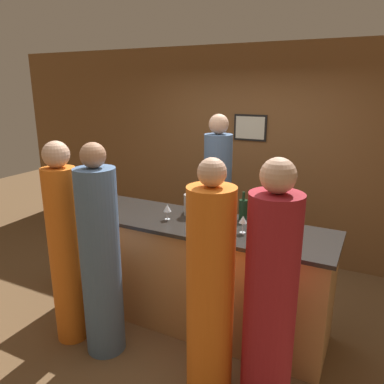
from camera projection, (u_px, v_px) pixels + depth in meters
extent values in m
plane|color=brown|center=(187.00, 317.00, 3.82)|extent=(14.00, 14.00, 0.00)
cube|color=brown|center=(251.00, 154.00, 5.03)|extent=(8.00, 0.06, 2.80)
cube|color=black|center=(250.00, 128.00, 4.90)|extent=(0.44, 0.02, 0.34)
cube|color=silver|center=(250.00, 128.00, 4.89)|extent=(0.39, 0.00, 0.29)
cube|color=#B27F4C|center=(187.00, 272.00, 3.68)|extent=(2.69, 0.68, 1.02)
cube|color=black|center=(187.00, 222.00, 3.53)|extent=(2.75, 0.74, 0.04)
cylinder|color=#4C6B93|center=(217.00, 214.00, 4.20)|extent=(0.31, 0.31, 1.79)
sphere|color=tan|center=(219.00, 124.00, 3.92)|extent=(0.21, 0.21, 0.21)
cylinder|color=maroon|center=(270.00, 308.00, 2.56)|extent=(0.36, 0.36, 1.63)
sphere|color=tan|center=(278.00, 176.00, 2.30)|extent=(0.23, 0.23, 0.23)
cylinder|color=#4C6B93|center=(101.00, 264.00, 3.16)|extent=(0.34, 0.34, 1.66)
sphere|color=#A37556|center=(93.00, 155.00, 2.91)|extent=(0.20, 0.20, 0.20)
cylinder|color=orange|center=(66.00, 257.00, 3.33)|extent=(0.29, 0.29, 1.62)
sphere|color=tan|center=(56.00, 154.00, 3.07)|extent=(0.23, 0.23, 0.23)
cylinder|color=orange|center=(210.00, 299.00, 2.65)|extent=(0.34, 0.34, 1.65)
sphere|color=tan|center=(212.00, 172.00, 2.40)|extent=(0.19, 0.19, 0.19)
cylinder|color=black|center=(243.00, 210.00, 3.52)|extent=(0.08, 0.08, 0.19)
cylinder|color=black|center=(244.00, 196.00, 3.48)|extent=(0.03, 0.03, 0.08)
cylinder|color=#9E9993|center=(191.00, 205.00, 3.65)|extent=(0.15, 0.15, 0.21)
cylinder|color=silver|center=(276.00, 240.00, 3.06)|extent=(0.05, 0.05, 0.00)
cylinder|color=silver|center=(277.00, 235.00, 3.04)|extent=(0.01, 0.01, 0.09)
cone|color=silver|center=(277.00, 226.00, 3.02)|extent=(0.08, 0.08, 0.07)
cylinder|color=silver|center=(220.00, 237.00, 3.13)|extent=(0.05, 0.05, 0.00)
cylinder|color=silver|center=(220.00, 231.00, 3.12)|extent=(0.01, 0.01, 0.10)
cone|color=silver|center=(221.00, 222.00, 3.09)|extent=(0.07, 0.07, 0.07)
cylinder|color=silver|center=(200.00, 222.00, 3.48)|extent=(0.05, 0.05, 0.00)
cylinder|color=silver|center=(200.00, 216.00, 3.47)|extent=(0.01, 0.01, 0.10)
cone|color=silver|center=(200.00, 207.00, 3.44)|extent=(0.07, 0.07, 0.08)
cylinder|color=silver|center=(242.00, 233.00, 3.22)|extent=(0.05, 0.05, 0.00)
cylinder|color=silver|center=(243.00, 228.00, 3.21)|extent=(0.01, 0.01, 0.09)
cone|color=silver|center=(243.00, 219.00, 3.19)|extent=(0.07, 0.07, 0.06)
cylinder|color=silver|center=(199.00, 231.00, 3.26)|extent=(0.05, 0.05, 0.00)
cylinder|color=silver|center=(199.00, 225.00, 3.25)|extent=(0.01, 0.01, 0.10)
cone|color=silver|center=(199.00, 217.00, 3.23)|extent=(0.08, 0.08, 0.06)
cylinder|color=silver|center=(105.00, 213.00, 3.70)|extent=(0.05, 0.05, 0.00)
cylinder|color=silver|center=(105.00, 209.00, 3.69)|extent=(0.01, 0.01, 0.10)
cone|color=silver|center=(104.00, 200.00, 3.67)|extent=(0.06, 0.06, 0.08)
cylinder|color=silver|center=(168.00, 219.00, 3.54)|extent=(0.05, 0.05, 0.00)
cylinder|color=silver|center=(167.00, 215.00, 3.53)|extent=(0.01, 0.01, 0.08)
cone|color=silver|center=(167.00, 208.00, 3.51)|extent=(0.07, 0.07, 0.07)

